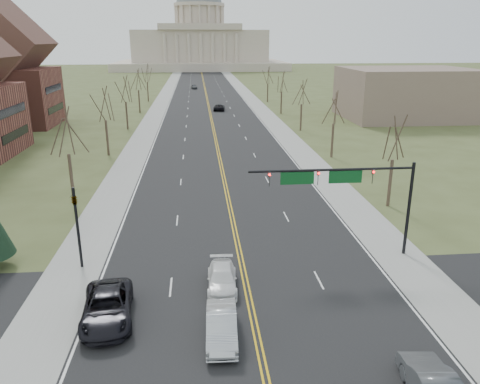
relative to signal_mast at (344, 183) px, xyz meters
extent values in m
cube|color=black|center=(-7.45, 96.50, -5.76)|extent=(20.00, 380.00, 0.01)
cube|color=black|center=(-7.45, -7.50, -5.76)|extent=(120.00, 14.00, 0.01)
cube|color=gray|center=(-19.45, 96.50, -5.75)|extent=(4.00, 380.00, 0.03)
cube|color=gray|center=(4.55, 96.50, -5.75)|extent=(4.00, 380.00, 0.03)
cube|color=gold|center=(-7.45, 96.50, -5.75)|extent=(0.42, 380.00, 0.01)
cube|color=silver|center=(-17.25, 96.50, -5.75)|extent=(0.15, 380.00, 0.01)
cube|color=silver|center=(2.35, 96.50, -5.75)|extent=(0.15, 380.00, 0.01)
cube|color=#B6A898|center=(-7.45, 236.50, -3.76)|extent=(90.00, 60.00, 4.00)
cube|color=#B6A898|center=(-7.45, 236.50, 6.24)|extent=(70.00, 40.00, 16.00)
cube|color=#B6A898|center=(-7.45, 216.00, 15.74)|extent=(42.00, 3.00, 3.00)
cylinder|color=#B6A898|center=(-7.45, 236.50, 20.24)|extent=(24.00, 24.00, 12.00)
cylinder|color=#B6A898|center=(-7.45, 236.50, 27.04)|extent=(27.00, 27.00, 1.60)
ellipsoid|color=slate|center=(-7.45, 236.50, 27.84)|extent=(24.00, 24.00, 22.80)
cylinder|color=black|center=(5.05, 0.00, -2.16)|extent=(0.24, 0.24, 7.20)
cylinder|color=black|center=(-0.95, 0.00, 1.04)|extent=(12.00, 0.18, 0.18)
imported|color=black|center=(2.05, 0.00, 0.49)|extent=(0.35, 0.40, 1.10)
sphere|color=#FF0C0C|center=(2.05, -0.15, 0.84)|extent=(0.18, 0.18, 0.18)
imported|color=black|center=(-1.95, 0.00, 0.49)|extent=(0.35, 0.40, 1.10)
sphere|color=#FF0C0C|center=(-1.95, -0.15, 0.84)|extent=(0.18, 0.18, 0.18)
imported|color=black|center=(-5.45, 0.00, 0.49)|extent=(0.35, 0.40, 1.10)
sphere|color=#FF0C0C|center=(-5.45, -0.15, 0.84)|extent=(0.18, 0.18, 0.18)
cube|color=#0C4C1E|center=(0.05, 0.00, 0.49)|extent=(2.40, 0.12, 0.90)
cube|color=#0C4C1E|center=(-3.45, 0.00, 0.49)|extent=(2.40, 0.12, 0.90)
cylinder|color=black|center=(-18.95, 0.00, -2.76)|extent=(0.20, 0.20, 6.00)
imported|color=black|center=(-18.95, 0.00, -0.56)|extent=(0.32, 0.36, 0.99)
cylinder|color=#3E2E24|center=(8.05, 10.50, -3.42)|extent=(0.32, 0.32, 4.68)
cylinder|color=#3E2E24|center=(-22.95, 14.50, -3.29)|extent=(0.32, 0.32, 4.95)
cylinder|color=#3E2E24|center=(8.05, 30.50, -3.42)|extent=(0.32, 0.32, 4.68)
cylinder|color=#3E2E24|center=(-22.95, 34.50, -3.29)|extent=(0.32, 0.32, 4.95)
cylinder|color=#3E2E24|center=(8.05, 50.50, -3.42)|extent=(0.32, 0.32, 4.68)
cylinder|color=#3E2E24|center=(-22.95, 54.50, -3.29)|extent=(0.32, 0.32, 4.95)
cylinder|color=#3E2E24|center=(8.05, 70.50, -3.42)|extent=(0.32, 0.32, 4.68)
cylinder|color=#3E2E24|center=(-22.95, 74.50, -3.29)|extent=(0.32, 0.32, 4.95)
cylinder|color=#3E2E24|center=(8.05, 90.50, -3.42)|extent=(0.32, 0.32, 4.68)
cylinder|color=#3E2E24|center=(-22.95, 94.50, -3.29)|extent=(0.32, 0.32, 4.95)
cube|color=black|center=(-35.90, 36.50, -2.91)|extent=(0.10, 9.80, 1.20)
cube|color=black|center=(-35.90, 36.50, 0.41)|extent=(0.10, 9.80, 1.20)
cube|color=brown|center=(-45.45, 60.50, -0.51)|extent=(17.00, 14.00, 10.50)
cube|color=black|center=(-36.90, 60.50, -2.61)|extent=(0.10, 9.80, 1.20)
cube|color=black|center=(-36.90, 60.50, 1.06)|extent=(0.10, 9.80, 1.20)
cube|color=#786155|center=(32.55, 62.50, -0.76)|extent=(25.00, 20.00, 10.00)
imported|color=#B5B9BE|center=(-9.39, -9.40, -4.97)|extent=(1.82, 4.77, 1.55)
imported|color=black|center=(-15.89, -6.99, -4.91)|extent=(3.40, 6.30, 1.68)
imported|color=white|center=(-9.06, -3.90, -5.07)|extent=(2.09, 4.75, 1.36)
imported|color=black|center=(-5.24, 76.72, -5.04)|extent=(2.89, 5.36, 1.43)
imported|color=#515359|center=(-10.97, 125.80, -5.05)|extent=(2.14, 4.29, 1.40)
camera|label=1|loc=(-10.41, -31.22, 9.87)|focal=35.00mm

